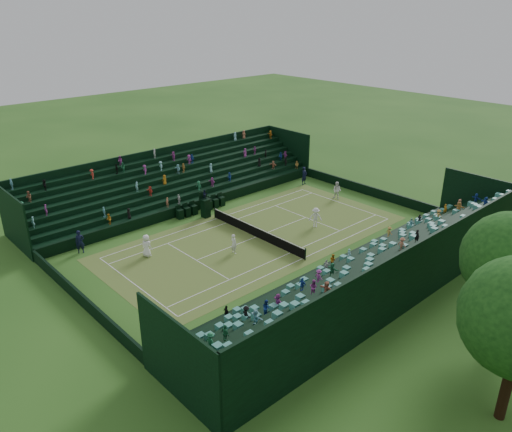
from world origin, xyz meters
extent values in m
plane|color=#28581B|center=(0.00, 0.00, 0.00)|extent=(160.00, 160.00, 0.00)
cube|color=#467F2A|center=(0.00, 0.00, 0.01)|extent=(12.97, 26.77, 0.01)
cube|color=black|center=(0.00, 15.88, 0.50)|extent=(17.17, 0.20, 1.00)
cube|color=black|center=(0.00, -15.88, 0.50)|extent=(17.17, 0.20, 1.00)
cube|color=black|center=(8.48, 0.00, 0.50)|extent=(0.20, 31.77, 1.00)
cube|color=black|center=(-8.48, 0.00, 0.50)|extent=(0.20, 31.77, 1.00)
cube|color=black|center=(8.98, 0.00, 0.50)|extent=(0.80, 32.00, 1.00)
cube|color=black|center=(9.79, 0.00, 0.72)|extent=(0.80, 32.00, 1.45)
cube|color=black|center=(10.58, 0.00, 0.95)|extent=(0.80, 32.00, 1.90)
cube|color=black|center=(11.38, 0.00, 1.18)|extent=(0.80, 32.00, 2.35)
cube|color=black|center=(12.18, 0.00, 1.40)|extent=(0.80, 32.00, 2.80)
cube|color=black|center=(12.98, 0.00, 1.62)|extent=(0.80, 32.00, 3.25)
cube|color=black|center=(13.79, 0.00, 1.85)|extent=(0.80, 32.00, 3.70)
cube|color=black|center=(14.59, 0.00, 2.08)|extent=(0.80, 32.00, 4.15)
cube|color=black|center=(15.08, 0.00, 2.45)|extent=(0.20, 32.00, 4.90)
cube|color=black|center=(-8.98, 0.00, 0.50)|extent=(0.80, 32.00, 1.00)
cube|color=black|center=(-9.79, 0.00, 0.72)|extent=(0.80, 32.00, 1.45)
cube|color=black|center=(-10.58, 0.00, 0.95)|extent=(0.80, 32.00, 1.90)
cube|color=black|center=(-11.38, 0.00, 1.18)|extent=(0.80, 32.00, 2.35)
cube|color=black|center=(-12.18, 0.00, 1.40)|extent=(0.80, 32.00, 2.80)
cube|color=black|center=(-12.98, 0.00, 1.62)|extent=(0.80, 32.00, 3.25)
cube|color=black|center=(-13.79, 0.00, 1.85)|extent=(0.80, 32.00, 3.70)
cube|color=black|center=(-14.59, 0.00, 2.08)|extent=(0.80, 32.00, 4.15)
cube|color=black|center=(-15.08, 0.00, 2.45)|extent=(0.20, 32.00, 4.90)
cylinder|color=black|center=(-5.79, 0.00, 0.53)|extent=(0.10, 0.10, 1.06)
cylinder|color=black|center=(5.79, 0.00, 0.53)|extent=(0.10, 0.10, 1.06)
cube|color=black|center=(0.00, 0.00, 0.46)|extent=(11.57, 0.02, 0.86)
cube|color=white|center=(0.00, 0.00, 0.93)|extent=(11.57, 0.04, 0.07)
cylinder|color=black|center=(23.26, -5.06, 1.55)|extent=(0.50, 0.50, 3.11)
cylinder|color=black|center=(20.37, 0.71, 1.49)|extent=(0.50, 0.50, 2.98)
sphere|color=#133F12|center=(20.37, 0.71, 5.54)|extent=(5.45, 5.45, 5.45)
cube|color=black|center=(-6.54, -0.50, 0.88)|extent=(0.68, 0.68, 1.75)
cube|color=black|center=(-6.54, -0.50, 1.80)|extent=(0.88, 0.88, 0.10)
cube|color=black|center=(-6.89, -0.50, 2.14)|extent=(0.08, 0.88, 0.68)
imported|color=black|center=(-6.54, -0.50, 2.30)|extent=(0.41, 0.49, 0.91)
cube|color=black|center=(-7.87, -2.54, 0.45)|extent=(0.56, 0.56, 0.90)
cube|color=black|center=(-8.15, -2.54, 1.01)|extent=(0.07, 0.56, 0.56)
cube|color=black|center=(-7.87, -1.74, 0.45)|extent=(0.56, 0.56, 0.90)
cube|color=black|center=(-8.15, -1.74, 1.01)|extent=(0.07, 0.56, 0.56)
cube|color=black|center=(-7.87, -0.94, 0.45)|extent=(0.56, 0.56, 0.90)
cube|color=black|center=(-8.15, -0.94, 1.01)|extent=(0.07, 0.56, 0.56)
cube|color=black|center=(-7.87, 0.86, 0.45)|extent=(0.56, 0.56, 0.90)
cube|color=black|center=(-8.15, 0.86, 1.01)|extent=(0.07, 0.56, 0.56)
cube|color=black|center=(-7.87, 1.66, 0.45)|extent=(0.56, 0.56, 0.90)
cube|color=black|center=(-8.15, 1.66, 1.01)|extent=(0.07, 0.56, 0.56)
cube|color=black|center=(-7.87, 2.46, 0.45)|extent=(0.56, 0.56, 0.90)
cube|color=black|center=(-8.15, 2.46, 1.01)|extent=(0.07, 0.56, 0.56)
imported|color=white|center=(-3.23, -8.88, 0.95)|extent=(1.08, 0.91, 1.89)
imported|color=white|center=(1.04, -3.38, 0.85)|extent=(0.63, 0.43, 1.70)
imported|color=white|center=(-1.21, 12.48, 0.93)|extent=(1.08, 0.96, 1.86)
imported|color=white|center=(2.01, 5.48, 0.93)|extent=(1.35, 1.33, 1.85)
imported|color=black|center=(-6.66, 13.41, 1.01)|extent=(0.55, 0.78, 2.02)
imported|color=black|center=(-7.44, -12.53, 0.97)|extent=(0.72, 0.84, 1.95)
camera|label=1|loc=(29.01, -26.48, 18.63)|focal=35.00mm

